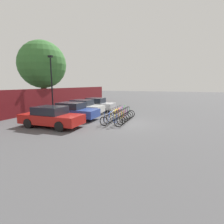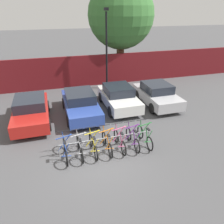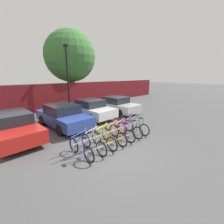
{
  "view_description": "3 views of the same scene",
  "coord_description": "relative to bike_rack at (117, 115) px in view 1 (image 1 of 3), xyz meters",
  "views": [
    {
      "loc": [
        -12.37,
        -3.5,
        2.89
      ],
      "look_at": [
        0.8,
        1.23,
        0.65
      ],
      "focal_mm": 28.0,
      "sensor_mm": 36.0,
      "label": 1
    },
    {
      "loc": [
        -1.62,
        -7.24,
        5.81
      ],
      "look_at": [
        1.18,
        2.17,
        1.04
      ],
      "focal_mm": 35.0,
      "sensor_mm": 36.0,
      "label": 2
    },
    {
      "loc": [
        -4.24,
        -4.11,
        3.16
      ],
      "look_at": [
        1.43,
        1.6,
        1.18
      ],
      "focal_mm": 24.0,
      "sensor_mm": 36.0,
      "label": 3
    }
  ],
  "objects": [
    {
      "name": "bicycle_purple",
      "position": [
        1.21,
        -0.15,
        -0.11
      ],
      "size": [
        0.68,
        1.71,
        1.05
      ],
      "rotation": [
        0.0,
        0.0,
        -0.06
      ],
      "color": "black",
      "rests_on": "ground"
    },
    {
      "name": "bike_rack",
      "position": [
        0.0,
        0.0,
        0.0
      ],
      "size": [
        4.17,
        0.04,
        0.57
      ],
      "color": "gray",
      "rests_on": "ground"
    },
    {
      "name": "bicycle_silver",
      "position": [
        -1.2,
        -0.15,
        -0.11
      ],
      "size": [
        0.68,
        1.71,
        1.05
      ],
      "rotation": [
        0.0,
        0.0,
        -0.01
      ],
      "color": "black",
      "rests_on": "ground"
    },
    {
      "name": "bicycle_yellow",
      "position": [
        -0.62,
        -0.15,
        -0.11
      ],
      "size": [
        0.68,
        1.71,
        1.05
      ],
      "rotation": [
        0.0,
        0.0,
        0.07
      ],
      "color": "black",
      "rests_on": "ground"
    },
    {
      "name": "bicycle_orange",
      "position": [
        0.0,
        -0.15,
        -0.11
      ],
      "size": [
        0.68,
        1.71,
        1.05
      ],
      "rotation": [
        0.0,
        0.0,
        0.07
      ],
      "color": "black",
      "rests_on": "ground"
    },
    {
      "name": "bicycle_blue",
      "position": [
        -1.81,
        -0.15,
        -0.11
      ],
      "size": [
        0.68,
        1.71,
        1.05
      ],
      "rotation": [
        0.0,
        0.0,
        0.02
      ],
      "color": "black",
      "rests_on": "ground"
    },
    {
      "name": "ground_plane",
      "position": [
        -0.46,
        -0.68,
        -0.49
      ],
      "size": [
        120.0,
        120.0,
        0.0
      ],
      "primitive_type": "plane",
      "color": "#4C4C4F"
    },
    {
      "name": "tree_behind_hoarding",
      "position": [
        4.2,
        10.62,
        4.63
      ],
      "size": [
        5.46,
        5.46,
        7.88
      ],
      "color": "brown",
      "rests_on": "ground"
    },
    {
      "name": "car_red",
      "position": [
        -3.26,
        3.65,
        0.2
      ],
      "size": [
        1.91,
        4.27,
        1.4
      ],
      "color": "red",
      "rests_on": "ground"
    },
    {
      "name": "car_silver",
      "position": [
        4.44,
        3.85,
        0.2
      ],
      "size": [
        1.91,
        3.91,
        1.4
      ],
      "color": "#B7B7BC",
      "rests_on": "ground"
    },
    {
      "name": "car_white",
      "position": [
        1.94,
        4.14,
        0.2
      ],
      "size": [
        1.91,
        3.96,
        1.4
      ],
      "color": "silver",
      "rests_on": "ground"
    },
    {
      "name": "bicycle_green",
      "position": [
        1.81,
        -0.15,
        -0.11
      ],
      "size": [
        0.68,
        1.71,
        1.05
      ],
      "rotation": [
        0.0,
        0.0,
        0.06
      ],
      "color": "black",
      "rests_on": "ground"
    },
    {
      "name": "bicycle_pink",
      "position": [
        0.59,
        -0.15,
        -0.11
      ],
      "size": [
        0.68,
        1.71,
        1.05
      ],
      "rotation": [
        0.0,
        0.0,
        -0.03
      ],
      "color": "black",
      "rests_on": "ground"
    },
    {
      "name": "hoarding_wall",
      "position": [
        -0.46,
        8.82,
        0.72
      ],
      "size": [
        36.0,
        0.16,
        2.42
      ],
      "primitive_type": "cube",
      "color": "maroon",
      "rests_on": "ground"
    },
    {
      "name": "car_blue",
      "position": [
        -0.52,
        3.77,
        0.2
      ],
      "size": [
        1.91,
        4.31,
        1.4
      ],
      "color": "#2D479E",
      "rests_on": "ground"
    },
    {
      "name": "lamp_post",
      "position": [
        2.19,
        7.83,
        2.73
      ],
      "size": [
        0.24,
        0.44,
        5.74
      ],
      "color": "black",
      "rests_on": "ground"
    }
  ]
}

